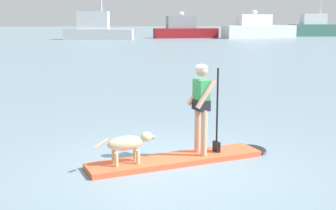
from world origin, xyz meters
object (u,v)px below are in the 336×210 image
at_px(paddleboard, 187,158).
at_px(dog, 128,144).
at_px(moored_boat_far_port, 97,29).
at_px(moored_boat_outer, 316,28).
at_px(person_paddler, 202,102).
at_px(moored_boat_far_starboard, 184,30).
at_px(moored_boat_starboard, 258,29).

relative_size(paddleboard, dog, 3.33).
bearing_deg(moored_boat_far_port, moored_boat_outer, 11.57).
relative_size(person_paddler, moored_boat_far_starboard, 0.17).
bearing_deg(person_paddler, paddleboard, -165.00).
relative_size(moored_boat_far_port, moored_boat_outer, 0.91).
distance_m(dog, moored_boat_far_port, 56.07).
bearing_deg(moored_boat_starboard, moored_boat_far_port, -176.26).
bearing_deg(moored_boat_far_starboard, paddleboard, -100.54).
relative_size(paddleboard, moored_boat_far_starboard, 0.37).
relative_size(dog, moored_boat_far_starboard, 0.11).
bearing_deg(moored_boat_starboard, moored_boat_outer, 25.61).
height_order(paddleboard, person_paddler, person_paddler).
xyz_separation_m(moored_boat_starboard, moored_boat_outer, (12.28, 5.89, 0.09)).
bearing_deg(moored_boat_starboard, paddleboard, -111.04).
xyz_separation_m(dog, moored_boat_outer, (35.46, 63.52, 1.00)).
bearing_deg(person_paddler, dog, -165.00).
bearing_deg(moored_boat_outer, moored_boat_far_port, -168.43).
bearing_deg(person_paddler, moored_boat_far_starboard, 79.72).
height_order(dog, moored_boat_far_port, moored_boat_far_port).
relative_size(paddleboard, person_paddler, 2.15).
relative_size(person_paddler, moored_boat_starboard, 0.14).
xyz_separation_m(person_paddler, moored_boat_starboard, (21.76, 57.26, 0.26)).
relative_size(paddleboard, moored_boat_outer, 0.33).
height_order(moored_boat_far_port, moored_boat_starboard, moored_boat_far_port).
height_order(paddleboard, dog, dog).
distance_m(moored_boat_starboard, moored_boat_outer, 13.62).
bearing_deg(moored_boat_far_port, moored_boat_far_starboard, 14.72).
bearing_deg(moored_boat_far_port, paddleboard, -87.80).
bearing_deg(moored_boat_starboard, dog, -111.91).
relative_size(dog, moored_boat_starboard, 0.09).
distance_m(moored_boat_far_port, moored_boat_outer, 37.23).
height_order(moored_boat_far_port, moored_boat_far_starboard, moored_boat_far_port).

